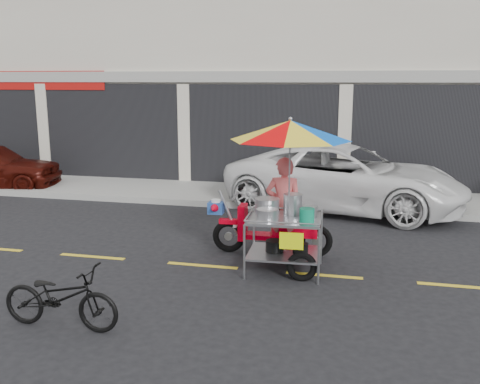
# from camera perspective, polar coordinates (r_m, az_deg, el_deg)

# --- Properties ---
(ground) EXTENTS (90.00, 90.00, 0.00)m
(ground) POSITION_cam_1_polar(r_m,az_deg,el_deg) (8.61, 8.96, -8.79)
(ground) COLOR black
(sidewalk) EXTENTS (45.00, 3.00, 0.15)m
(sidewalk) POSITION_cam_1_polar(r_m,az_deg,el_deg) (13.87, 10.69, -0.57)
(sidewalk) COLOR gray
(sidewalk) RESTS_ON ground
(shophouse_block) EXTENTS (36.00, 8.11, 10.40)m
(shophouse_block) POSITION_cam_1_polar(r_m,az_deg,el_deg) (18.82, 20.84, 14.85)
(shophouse_block) COLOR beige
(shophouse_block) RESTS_ON ground
(centerline) EXTENTS (42.00, 0.10, 0.01)m
(centerline) POSITION_cam_1_polar(r_m,az_deg,el_deg) (8.61, 8.96, -8.77)
(centerline) COLOR gold
(centerline) RESTS_ON ground
(white_pickup) EXTENTS (5.95, 3.70, 1.54)m
(white_pickup) POSITION_cam_1_polar(r_m,az_deg,el_deg) (12.78, 11.18, 1.51)
(white_pickup) COLOR white
(white_pickup) RESTS_ON ground
(near_bicycle) EXTENTS (1.54, 0.55, 0.81)m
(near_bicycle) POSITION_cam_1_polar(r_m,az_deg,el_deg) (7.04, -18.60, -10.57)
(near_bicycle) COLOR black
(near_bicycle) RESTS_ON ground
(food_vendor_rig) EXTENTS (2.51, 1.97, 2.47)m
(food_vendor_rig) POSITION_cam_1_polar(r_m,az_deg,el_deg) (8.64, 4.88, 2.06)
(food_vendor_rig) COLOR black
(food_vendor_rig) RESTS_ON ground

